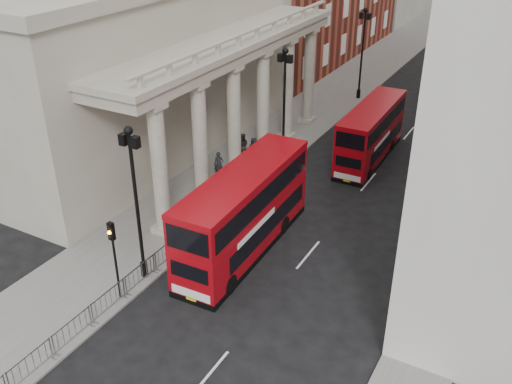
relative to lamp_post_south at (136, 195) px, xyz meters
The scene contains 15 objects.
ground 6.36m from the lamp_post_south, 81.47° to the right, with size 260.00×260.00×0.00m, color black.
sidewalk_west 26.56m from the lamp_post_south, 95.27° to the left, with size 6.00×140.00×0.12m, color slate.
sidewalk_east 29.97m from the lamp_post_south, 61.53° to the left, with size 3.00×140.00×0.12m, color slate.
kerb 26.45m from the lamp_post_south, 88.79° to the left, with size 0.20×140.00×0.14m, color slate.
portico_building 17.18m from the lamp_post_south, 125.27° to the left, with size 9.00×28.00×12.00m, color gray.
lamp_post_south is the anchor object (origin of this frame).
lamp_post_mid 16.00m from the lamp_post_south, 90.00° to the left, with size 1.05×0.44×8.32m.
lamp_post_north 32.00m from the lamp_post_south, 90.00° to the left, with size 1.05×0.44×8.32m.
traffic_light 2.71m from the lamp_post_south, 87.16° to the right, with size 0.28×0.33×4.30m.
crowd_barriers 4.60m from the lamp_post_south, 81.98° to the right, with size 0.50×18.75×1.10m.
bus_near 6.28m from the lamp_post_south, 56.21° to the left, with size 2.97×11.06×4.74m.
bus_far 20.52m from the lamp_post_south, 74.79° to the left, with size 2.49×9.56×4.11m.
pedestrian_a 12.43m from the lamp_post_south, 103.14° to the left, with size 0.67×0.44×1.84m, color black.
pedestrian_b 15.79m from the lamp_post_south, 100.76° to the left, with size 0.92×0.72×1.90m, color black.
pedestrian_c 15.55m from the lamp_post_south, 97.06° to the left, with size 0.88×0.57×1.80m, color black.
Camera 1 is at (16.11, -14.18, 18.06)m, focal length 40.00 mm.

